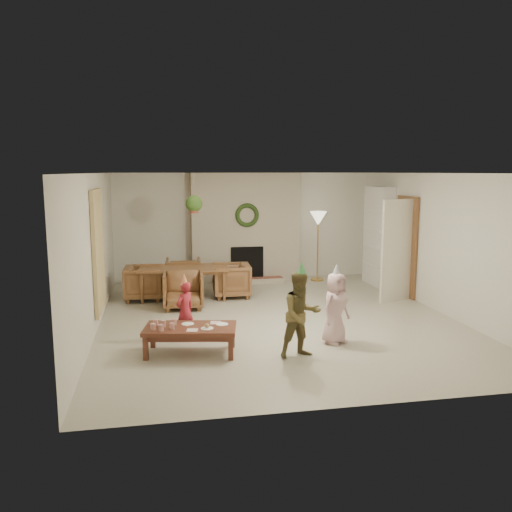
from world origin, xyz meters
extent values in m
plane|color=#B7B29E|center=(0.00, 0.00, 0.00)|extent=(7.00, 7.00, 0.00)
plane|color=white|center=(0.00, 0.00, 2.50)|extent=(7.00, 7.00, 0.00)
plane|color=silver|center=(0.00, 3.50, 1.25)|extent=(7.00, 0.00, 7.00)
plane|color=silver|center=(0.00, -3.50, 1.25)|extent=(7.00, 0.00, 7.00)
plane|color=silver|center=(-3.00, 0.00, 1.25)|extent=(0.00, 7.00, 7.00)
plane|color=silver|center=(3.00, 0.00, 1.25)|extent=(0.00, 7.00, 7.00)
cube|color=#5A2C17|center=(0.00, 3.30, 1.25)|extent=(2.50, 0.40, 2.50)
cube|color=maroon|center=(0.00, 2.95, 0.06)|extent=(1.60, 0.30, 0.12)
cube|color=black|center=(0.00, 3.12, 0.45)|extent=(0.75, 0.12, 0.75)
torus|color=#1F3A15|center=(0.00, 3.07, 1.55)|extent=(0.54, 0.10, 0.54)
cylinder|color=gold|center=(1.66, 3.00, 0.02)|extent=(0.30, 0.30, 0.03)
cylinder|color=gold|center=(1.66, 3.00, 0.75)|extent=(0.03, 0.03, 1.46)
cone|color=beige|center=(1.66, 3.00, 1.46)|extent=(0.39, 0.39, 0.32)
cube|color=white|center=(2.84, 2.30, 1.10)|extent=(0.30, 1.00, 2.20)
cube|color=white|center=(2.82, 2.30, 0.45)|extent=(0.30, 0.92, 0.03)
cube|color=white|center=(2.82, 2.30, 0.85)|extent=(0.30, 0.92, 0.03)
cube|color=white|center=(2.82, 2.30, 1.25)|extent=(0.30, 0.92, 0.03)
cube|color=white|center=(2.82, 2.30, 1.65)|extent=(0.30, 0.92, 0.03)
cube|color=#98401C|center=(2.80, 2.15, 0.59)|extent=(0.20, 0.40, 0.24)
cube|color=#295996|center=(2.80, 2.35, 0.99)|extent=(0.20, 0.44, 0.24)
cube|color=#A16A22|center=(2.80, 2.20, 1.38)|extent=(0.20, 0.36, 0.22)
cube|color=brown|center=(2.96, 1.20, 1.02)|extent=(0.05, 0.86, 2.04)
cube|color=beige|center=(2.58, 0.82, 1.00)|extent=(0.77, 0.32, 2.00)
cube|color=beige|center=(-2.96, 0.20, 1.25)|extent=(0.06, 1.20, 2.00)
imported|color=brown|center=(-1.52, 1.80, 0.31)|extent=(1.81, 1.07, 0.62)
imported|color=brown|center=(-1.56, 1.03, 0.34)|extent=(0.77, 0.79, 0.68)
imported|color=brown|center=(-1.48, 2.57, 0.34)|extent=(0.77, 0.79, 0.68)
imported|color=brown|center=(-2.30, 1.84, 0.34)|extent=(0.79, 0.77, 0.68)
imported|color=brown|center=(-0.55, 1.75, 0.34)|extent=(0.79, 0.77, 0.68)
cylinder|color=tan|center=(-1.30, 1.50, 2.15)|extent=(0.01, 0.01, 0.70)
cylinder|color=#953B30|center=(-1.30, 1.50, 1.80)|extent=(0.16, 0.16, 0.12)
sphere|color=#284818|center=(-1.30, 1.50, 1.92)|extent=(0.32, 0.32, 0.32)
cube|color=#5D2E1F|center=(-1.59, -1.47, 0.36)|extent=(1.36, 0.85, 0.06)
cube|color=#5D2E1F|center=(-1.59, -1.47, 0.29)|extent=(1.25, 0.74, 0.08)
cube|color=#5D2E1F|center=(-2.20, -1.63, 0.17)|extent=(0.08, 0.08, 0.33)
cube|color=#5D2E1F|center=(-1.07, -1.83, 0.17)|extent=(0.08, 0.08, 0.33)
cube|color=#5D2E1F|center=(-2.11, -1.12, 0.17)|extent=(0.08, 0.08, 0.33)
cube|color=#5D2E1F|center=(-0.98, -1.32, 0.17)|extent=(0.08, 0.08, 0.33)
cylinder|color=silver|center=(-2.10, -1.53, 0.43)|extent=(0.08, 0.08, 0.09)
cylinder|color=silver|center=(-2.06, -1.34, 0.43)|extent=(0.08, 0.08, 0.09)
cylinder|color=silver|center=(-1.99, -1.60, 0.43)|extent=(0.08, 0.08, 0.09)
cylinder|color=silver|center=(-1.95, -1.41, 0.43)|extent=(0.08, 0.08, 0.09)
cylinder|color=silver|center=(-1.84, -1.55, 0.43)|extent=(0.08, 0.08, 0.09)
cylinder|color=silver|center=(-1.81, -1.36, 0.43)|extent=(0.08, 0.08, 0.09)
cylinder|color=white|center=(-1.62, -1.35, 0.39)|extent=(0.20, 0.20, 0.01)
cylinder|color=white|center=(-1.37, -1.61, 0.39)|extent=(0.20, 0.20, 0.01)
cylinder|color=white|center=(-1.14, -1.46, 0.39)|extent=(0.20, 0.20, 0.01)
sphere|color=tan|center=(-1.37, -1.61, 0.43)|extent=(0.08, 0.08, 0.07)
cube|color=#D9A0A2|center=(-1.57, -1.66, 0.39)|extent=(0.17, 0.17, 0.01)
cube|color=#D9A0A2|center=(-1.22, -1.36, 0.39)|extent=(0.17, 0.17, 0.01)
imported|color=maroon|center=(-1.63, -0.85, 0.45)|extent=(0.39, 0.38, 0.90)
cone|color=gold|center=(-1.63, -0.85, 0.94)|extent=(0.16, 0.16, 0.17)
imported|color=brown|center=(-0.10, -1.88, 0.60)|extent=(0.66, 0.55, 1.20)
cone|color=#46A354|center=(-0.10, -1.88, 1.24)|extent=(0.16, 0.16, 0.20)
imported|color=beige|center=(0.56, -1.41, 0.53)|extent=(0.62, 0.57, 1.07)
cone|color=#B0AFB6|center=(0.56, -1.41, 1.11)|extent=(0.18, 0.18, 0.19)
camera|label=1|loc=(-1.99, -8.54, 2.53)|focal=36.58mm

